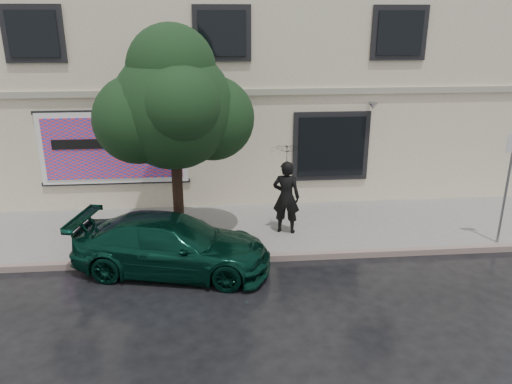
{
  "coord_description": "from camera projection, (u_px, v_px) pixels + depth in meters",
  "views": [
    {
      "loc": [
        -0.36,
        -9.37,
        5.6
      ],
      "look_at": [
        0.69,
        2.2,
        1.54
      ],
      "focal_mm": 35.0,
      "sensor_mm": 36.0,
      "label": 1
    }
  ],
  "objects": [
    {
      "name": "ground",
      "position": [
        233.0,
        294.0,
        10.69
      ],
      "size": [
        90.0,
        90.0,
        0.0
      ],
      "primitive_type": "plane",
      "color": "black",
      "rests_on": "ground"
    },
    {
      "name": "sidewalk",
      "position": [
        228.0,
        230.0,
        13.72
      ],
      "size": [
        20.0,
        3.5,
        0.15
      ],
      "primitive_type": "cube",
      "color": "gray",
      "rests_on": "ground"
    },
    {
      "name": "curb",
      "position": [
        230.0,
        259.0,
        12.07
      ],
      "size": [
        20.0,
        0.18,
        0.16
      ],
      "primitive_type": "cube",
      "color": "slate",
      "rests_on": "ground"
    },
    {
      "name": "building",
      "position": [
        220.0,
        79.0,
        17.99
      ],
      "size": [
        20.0,
        8.12,
        7.0
      ],
      "color": "beige",
      "rests_on": "ground"
    },
    {
      "name": "billboard",
      "position": [
        113.0,
        148.0,
        14.36
      ],
      "size": [
        4.3,
        0.16,
        2.2
      ],
      "color": "white",
      "rests_on": "ground"
    },
    {
      "name": "car",
      "position": [
        172.0,
        245.0,
        11.49
      ],
      "size": [
        4.85,
        2.94,
        1.32
      ],
      "primitive_type": "imported",
      "rotation": [
        0.0,
        0.0,
        1.35
      ],
      "color": "#072E22",
      "rests_on": "ground"
    },
    {
      "name": "pedestrian",
      "position": [
        286.0,
        197.0,
        13.13
      ],
      "size": [
        0.83,
        0.66,
        1.97
      ],
      "primitive_type": "imported",
      "rotation": [
        0.0,
        0.0,
        2.84
      ],
      "color": "black",
      "rests_on": "sidewalk"
    },
    {
      "name": "umbrella",
      "position": [
        287.0,
        147.0,
        12.69
      ],
      "size": [
        1.05,
        1.05,
        0.73
      ],
      "primitive_type": "imported",
      "rotation": [
        0.0,
        0.0,
        0.07
      ],
      "color": "black",
      "rests_on": "pedestrian"
    },
    {
      "name": "street_tree",
      "position": [
        173.0,
        109.0,
        11.71
      ],
      "size": [
        2.87,
        2.87,
        4.87
      ],
      "color": "black",
      "rests_on": "sidewalk"
    },
    {
      "name": "fire_hydrant",
      "position": [
        169.0,
        229.0,
        12.65
      ],
      "size": [
        0.33,
        0.31,
        0.8
      ],
      "rotation": [
        0.0,
        0.0,
        0.05
      ],
      "color": "silver",
      "rests_on": "sidewalk"
    },
    {
      "name": "sign_pole",
      "position": [
        508.0,
        179.0,
        12.25
      ],
      "size": [
        0.36,
        0.06,
        2.89
      ],
      "rotation": [
        0.0,
        0.0,
        -0.08
      ],
      "color": "gray",
      "rests_on": "sidewalk"
    }
  ]
}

